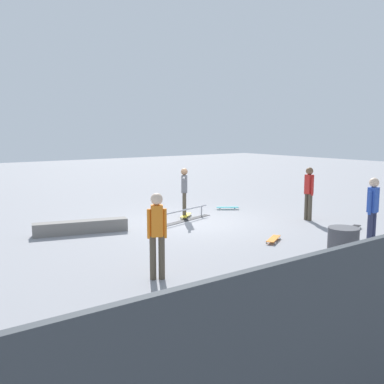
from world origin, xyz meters
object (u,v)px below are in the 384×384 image
(bystander_blue_shirt, at_px, (373,208))
(bystander_red_shirt, at_px, (309,191))
(grind_rail, at_px, (183,216))
(skateboard_main, at_px, (186,215))
(loose_skateboard_black, at_px, (354,228))
(loose_skateboard_teal, at_px, (228,207))
(bystander_orange_shirt, at_px, (157,231))
(trash_bin, at_px, (343,250))
(loose_skateboard_orange, at_px, (273,239))
(skater_main, at_px, (184,189))
(skate_ledge, at_px, (81,227))

(bystander_blue_shirt, relative_size, bystander_red_shirt, 1.01)
(grind_rail, bearing_deg, skateboard_main, -150.67)
(grind_rail, relative_size, loose_skateboard_black, 3.19)
(bystander_blue_shirt, bearing_deg, loose_skateboard_teal, -99.47)
(bystander_blue_shirt, xyz_separation_m, bystander_orange_shirt, (5.55, -1.08, -0.02))
(loose_skateboard_teal, relative_size, trash_bin, 0.83)
(bystander_blue_shirt, distance_m, trash_bin, 2.48)
(grind_rail, xyz_separation_m, bystander_red_shirt, (-3.36, 2.23, 0.80))
(loose_skateboard_orange, bearing_deg, skater_main, -119.59)
(loose_skateboard_orange, bearing_deg, grind_rail, -112.84)
(loose_skateboard_black, distance_m, trash_bin, 4.18)
(bystander_blue_shirt, distance_m, loose_skateboard_teal, 6.13)
(loose_skateboard_orange, relative_size, loose_skateboard_teal, 1.03)
(skater_main, height_order, bystander_blue_shirt, bystander_blue_shirt)
(skate_ledge, relative_size, bystander_red_shirt, 1.52)
(bystander_blue_shirt, xyz_separation_m, loose_skateboard_teal, (-0.51, -6.04, -0.90))
(skate_ledge, xyz_separation_m, loose_skateboard_orange, (-3.70, 3.84, -0.11))
(grind_rail, bearing_deg, loose_skateboard_teal, -179.28)
(grind_rail, height_order, skateboard_main, grind_rail)
(bystander_red_shirt, bearing_deg, grind_rail, -114.84)
(loose_skateboard_black, relative_size, trash_bin, 0.88)
(skater_main, distance_m, bystander_blue_shirt, 5.99)
(grind_rail, relative_size, loose_skateboard_orange, 3.31)
(loose_skateboard_teal, bearing_deg, trash_bin, 102.20)
(grind_rail, distance_m, bystander_blue_shirt, 5.71)
(grind_rail, xyz_separation_m, skater_main, (-0.41, -0.49, 0.79))
(skateboard_main, height_order, bystander_blue_shirt, bystander_blue_shirt)
(skateboard_main, height_order, loose_skateboard_orange, same)
(skateboard_main, bearing_deg, trash_bin, 41.93)
(grind_rail, distance_m, skater_main, 1.02)
(skateboard_main, xyz_separation_m, trash_bin, (0.71, 6.51, 0.39))
(bystander_blue_shirt, height_order, bystander_orange_shirt, bystander_blue_shirt)
(skater_main, height_order, bystander_red_shirt, bystander_red_shirt)
(bystander_orange_shirt, height_order, trash_bin, bystander_orange_shirt)
(bystander_orange_shirt, distance_m, loose_skateboard_orange, 4.14)
(skater_main, height_order, loose_skateboard_orange, skater_main)
(grind_rail, bearing_deg, bystander_red_shirt, 130.37)
(skater_main, bearing_deg, trash_bin, 31.37)
(skate_ledge, height_order, loose_skateboard_teal, skate_ledge)
(grind_rail, distance_m, bystander_orange_shirt, 5.54)
(skater_main, xyz_separation_m, bystander_orange_shirt, (3.94, 4.69, 0.01))
(skate_ledge, bearing_deg, skateboard_main, -178.49)
(loose_skateboard_black, bearing_deg, trash_bin, -168.27)
(bystander_blue_shirt, distance_m, loose_skateboard_black, 2.06)
(bystander_blue_shirt, bearing_deg, bystander_red_shirt, -118.36)
(grind_rail, relative_size, trash_bin, 2.80)
(bystander_blue_shirt, relative_size, bystander_orange_shirt, 1.02)
(loose_skateboard_black, bearing_deg, loose_skateboard_orange, 152.00)
(bystander_orange_shirt, height_order, loose_skateboard_orange, bystander_orange_shirt)
(skate_ledge, xyz_separation_m, bystander_blue_shirt, (-5.27, 5.62, 0.80))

